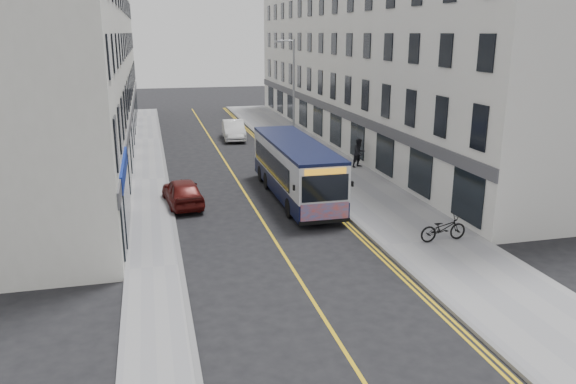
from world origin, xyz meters
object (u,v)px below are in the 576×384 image
car_white (234,130)px  pedestrian_far (359,153)px  car_maroon (183,192)px  pedestrian_near (302,146)px  city_bus (295,168)px  bicycle (443,228)px  streetlamp (293,98)px

car_white → pedestrian_far: bearing=-59.1°
car_white → car_maroon: (-5.20, -17.39, -0.07)m
pedestrian_near → car_white: 9.79m
city_bus → bicycle: size_ratio=5.02×
city_bus → bicycle: (4.24, -7.87, -0.98)m
streetlamp → pedestrian_far: size_ratio=4.38×
city_bus → car_white: size_ratio=2.21×
streetlamp → car_maroon: size_ratio=1.94×
streetlamp → city_bus: size_ratio=0.78×
car_maroon → car_white: bearing=-112.9°
pedestrian_far → car_maroon: 12.57m
streetlamp → city_bus: streetlamp is taller
bicycle → car_maroon: car_maroon is taller
bicycle → car_white: 25.79m
pedestrian_near → pedestrian_far: (2.99, -2.86, -0.03)m
car_maroon → pedestrian_far: bearing=-161.3°
streetlamp → car_white: size_ratio=1.71×
bicycle → car_white: size_ratio=0.44×
city_bus → car_white: bearing=92.0°
streetlamp → car_maroon: 11.20m
car_white → streetlamp: bearing=-72.9°
city_bus → pedestrian_near: (2.61, 8.22, -0.58)m
city_bus → pedestrian_near: city_bus is taller
car_maroon → streetlamp: bearing=-141.9°
pedestrian_near → pedestrian_far: pedestrian_near is taller
streetlamp → car_white: streetlamp is taller
pedestrian_far → city_bus: bearing=-159.0°
pedestrian_near → car_maroon: (-8.41, -8.15, -0.36)m
pedestrian_near → bicycle: bearing=-95.0°
streetlamp → pedestrian_far: bearing=-28.7°
city_bus → car_white: (-0.60, 17.46, -0.87)m
car_white → car_maroon: size_ratio=1.13×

